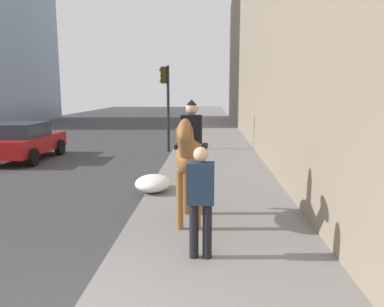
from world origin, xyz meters
TOP-DOWN VIEW (x-y plane):
  - mounted_horse_near at (3.61, -1.22)m, footprint 2.15×0.66m
  - pedestrian_greeting at (2.04, -1.45)m, footprint 0.27×0.40m
  - car_near_lane at (10.66, 5.52)m, footprint 3.94×2.06m
  - traffic_light_near_curb at (13.03, 0.30)m, footprint 0.20×0.44m
  - snow_pile_far at (5.91, -0.15)m, footprint 1.15×0.89m

SIDE VIEW (x-z plane):
  - snow_pile_far at x=5.91m, z-range 0.12..0.52m
  - car_near_lane at x=10.66m, z-range 0.03..1.47m
  - pedestrian_greeting at x=2.04m, z-range 0.25..1.95m
  - mounted_horse_near at x=3.61m, z-range 0.27..2.61m
  - traffic_light_near_curb at x=13.03m, z-range 0.64..4.32m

